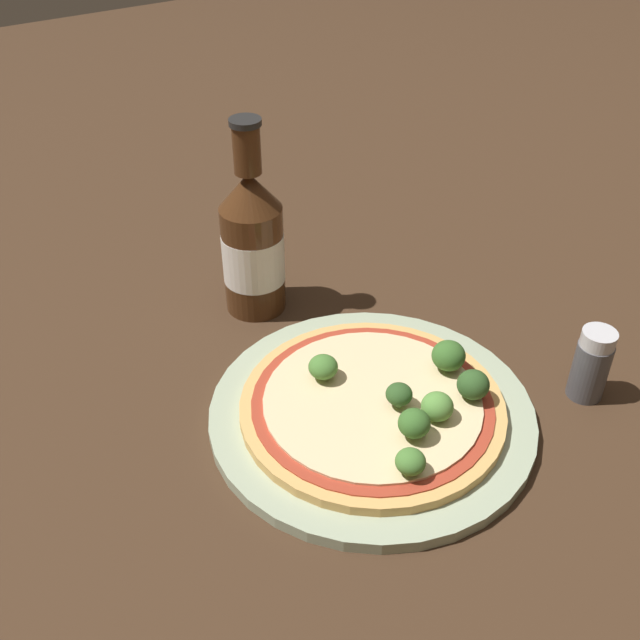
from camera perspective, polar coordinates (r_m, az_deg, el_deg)
The scene contains 12 objects.
ground_plane at distance 0.70m, azimuth 5.12°, elevation -7.39°, with size 3.00×3.00×0.00m, color #3D2819.
plate at distance 0.70m, azimuth 3.95°, elevation -7.11°, with size 0.30×0.30×0.01m.
pizza at distance 0.69m, azimuth 3.99°, elevation -6.49°, with size 0.24×0.24×0.01m.
broccoli_floret_0 at distance 0.67m, azimuth 5.75°, elevation -5.81°, with size 0.02×0.02×0.02m.
broccoli_floret_1 at distance 0.69m, azimuth 11.59°, elevation -4.85°, with size 0.03×0.03×0.03m.
broccoli_floret_2 at distance 0.64m, azimuth 7.19°, elevation -7.83°, with size 0.03×0.03×0.03m.
broccoli_floret_3 at distance 0.69m, azimuth 0.24°, elevation -3.60°, with size 0.03×0.03×0.02m.
broccoli_floret_4 at distance 0.61m, azimuth 6.91°, elevation -10.67°, with size 0.03×0.03×0.02m.
broccoli_floret_5 at distance 0.71m, azimuth 9.80°, elevation -2.72°, with size 0.03×0.03×0.03m.
broccoli_floret_6 at distance 0.66m, azimuth 8.92°, elevation -6.54°, with size 0.03×0.03×0.03m.
beer_bottle at distance 0.80m, azimuth -5.16°, elevation 5.91°, with size 0.07×0.07×0.22m.
pepper_shaker at distance 0.74m, azimuth 19.98°, elevation -3.21°, with size 0.03×0.03×0.08m.
Camera 1 is at (-0.33, -0.38, 0.49)m, focal length 42.00 mm.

